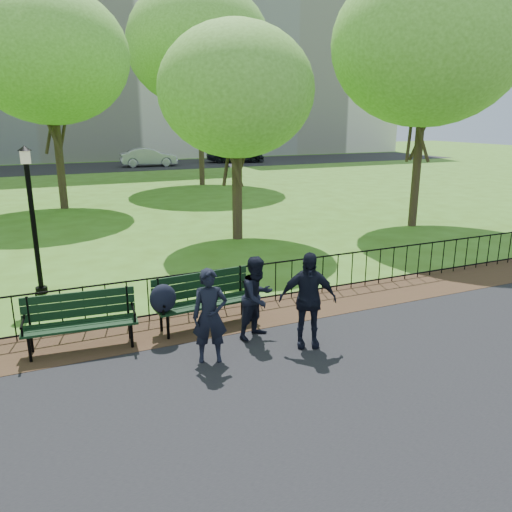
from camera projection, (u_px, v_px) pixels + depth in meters
name	position (u px, v px, depth m)	size (l,w,h in m)	color
ground	(254.00, 349.00, 8.74)	(120.00, 120.00, 0.00)	#41671B
asphalt_path	(373.00, 470.00, 5.75)	(60.00, 9.20, 0.01)	black
dirt_strip	(224.00, 318.00, 10.06)	(60.00, 1.60, 0.01)	#372916
far_street	(76.00, 168.00, 39.53)	(70.00, 9.00, 0.01)	black
iron_fence	(215.00, 288.00, 10.37)	(24.06, 0.06, 1.00)	black
apartment_east	(292.00, 45.00, 57.92)	(20.00, 15.00, 24.00)	silver
park_bench_main	(185.00, 296.00, 9.29)	(2.14, 0.76, 1.12)	black
park_bench_left_a	(80.00, 315.00, 8.63)	(1.94, 0.74, 1.08)	black
lamppost	(33.00, 216.00, 11.03)	(0.30, 0.30, 3.34)	black
tree_near_e	(236.00, 91.00, 15.43)	(4.87, 4.87, 6.78)	#2D2116
tree_mid_e	(427.00, 44.00, 16.95)	(6.53, 6.53, 9.10)	#2D2116
tree_far_c	(49.00, 56.00, 20.50)	(6.56, 6.56, 9.14)	#2D2116
tree_far_e	(198.00, 46.00, 27.76)	(8.00, 8.00, 11.16)	#2D2116
person_left	(210.00, 316.00, 8.11)	(0.58, 0.38, 1.59)	black
person_mid	(257.00, 297.00, 9.03)	(0.74, 0.39, 1.53)	black
person_right	(308.00, 300.00, 8.66)	(1.00, 0.41, 1.71)	black
sedan_silver	(149.00, 157.00, 40.59)	(1.58, 4.52, 1.49)	#A3A5AA
sedan_dark	(235.00, 154.00, 44.25)	(2.09, 5.15, 1.50)	black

